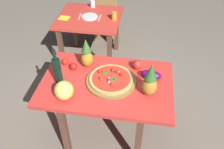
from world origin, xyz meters
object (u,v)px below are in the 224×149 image
(wine_bottle, at_px, (57,70))
(knife_utensil, at_px, (100,18))
(pizza, at_px, (111,78))
(napkin_folded, at_px, (64,18))
(drinking_glass_water, at_px, (93,3))
(bell_pepper, at_px, (137,65))
(pizza_board, at_px, (111,81))
(pineapple_right, at_px, (87,54))
(display_table, at_px, (107,89))
(dinner_plate, at_px, (90,17))
(background_table, at_px, (90,24))
(pineapple_left, at_px, (150,81))
(eggplant, at_px, (151,75))
(melon, at_px, (64,90))
(dining_chair, at_px, (106,14))
(fork_utensil, at_px, (80,16))
(drinking_glass_juice, at_px, (114,16))
(tomato_beside_pepper, at_px, (74,66))
(tomato_at_corner, at_px, (65,62))

(wine_bottle, relative_size, knife_utensil, 2.08)
(pizza, distance_m, napkin_folded, 1.43)
(drinking_glass_water, bearing_deg, bell_pepper, -60.33)
(napkin_folded, bearing_deg, pizza_board, -54.27)
(pizza_board, relative_size, napkin_folded, 3.42)
(wine_bottle, height_order, pineapple_right, wine_bottle)
(display_table, height_order, dinner_plate, dinner_plate)
(background_table, distance_m, dinner_plate, 0.13)
(pineapple_left, distance_m, knife_utensil, 1.53)
(eggplant, bearing_deg, melon, -153.51)
(dining_chair, distance_m, fork_utensil, 0.74)
(background_table, relative_size, dinner_plate, 3.93)
(pizza_board, distance_m, knife_utensil, 1.30)
(pineapple_right, height_order, eggplant, pineapple_right)
(dining_chair, distance_m, drinking_glass_water, 0.47)
(display_table, xyz_separation_m, eggplant, (0.42, 0.12, 0.14))
(drinking_glass_juice, distance_m, napkin_folded, 0.69)
(pizza, height_order, napkin_folded, pizza)
(tomato_beside_pepper, bearing_deg, display_table, -20.56)
(background_table, relative_size, wine_bottle, 2.32)
(bell_pepper, relative_size, drinking_glass_juice, 0.96)
(melon, relative_size, fork_utensil, 0.96)
(melon, xyz_separation_m, dinner_plate, (-0.12, 1.51, -0.08))
(pineapple_right, height_order, melon, pineapple_right)
(bell_pepper, xyz_separation_m, tomato_at_corner, (-0.75, -0.05, -0.02))
(tomato_beside_pepper, bearing_deg, dinner_plate, 94.81)
(display_table, xyz_separation_m, tomato_at_corner, (-0.47, 0.20, 0.13))
(dinner_plate, bearing_deg, wine_bottle, -89.55)
(drinking_glass_juice, bearing_deg, eggplant, -64.86)
(pineapple_left, height_order, drinking_glass_juice, pineapple_left)
(pineapple_left, bearing_deg, bell_pepper, 110.54)
(dining_chair, relative_size, pizza_board, 1.77)
(pineapple_left, distance_m, fork_utensil, 1.68)
(eggplant, xyz_separation_m, napkin_folded, (-1.21, 1.06, -0.04))
(pineapple_right, bearing_deg, background_table, 102.31)
(display_table, height_order, tomato_at_corner, tomato_at_corner)
(tomato_beside_pepper, height_order, dinner_plate, tomato_beside_pepper)
(display_table, relative_size, pineapple_left, 3.74)
(tomato_at_corner, relative_size, knife_utensil, 0.36)
(melon, relative_size, bell_pepper, 1.65)
(melon, xyz_separation_m, eggplant, (0.75, 0.37, -0.04))
(wine_bottle, xyz_separation_m, melon, (0.11, -0.19, -0.06))
(bell_pepper, height_order, tomato_at_corner, bell_pepper)
(background_table, relative_size, dining_chair, 1.02)
(display_table, xyz_separation_m, pizza_board, (0.04, 0.01, 0.11))
(background_table, relative_size, eggplant, 4.33)
(pineapple_left, distance_m, melon, 0.75)
(pineapple_left, bearing_deg, melon, -167.42)
(pizza, distance_m, fork_utensil, 1.40)
(pizza_board, relative_size, tomato_at_corner, 7.49)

